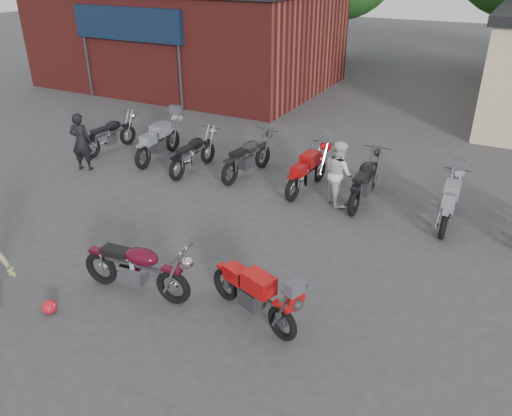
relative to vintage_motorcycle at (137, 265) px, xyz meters
The scene contains 14 objects.
ground 0.83m from the vintage_motorcycle, ahead, with size 90.00×90.00×0.00m, color #39393B.
brick_building 16.40m from the vintage_motorcycle, 121.00° to the left, with size 12.00×8.00×4.00m, color maroon.
vintage_motorcycle is the anchor object (origin of this frame).
sportbike 2.10m from the vintage_motorcycle, ahead, with size 1.86×0.61×1.08m, color red, non-canonical shape.
helmet 1.55m from the vintage_motorcycle, 131.26° to the right, with size 0.25×0.25×0.23m, color red.
person_dark 6.30m from the vintage_motorcycle, 143.12° to the left, with size 0.58×0.38×1.59m, color black.
person_light 5.32m from the vintage_motorcycle, 69.97° to the left, with size 0.75×0.58×1.54m, color silver.
row_bike_0 7.53m from the vintage_motorcycle, 135.76° to the left, with size 1.94×0.64×1.12m, color black, non-canonical shape.
row_bike_1 6.49m from the vintage_motorcycle, 124.43° to the left, with size 2.12×0.70×1.23m, color gray, non-canonical shape.
row_bike_2 5.58m from the vintage_motorcycle, 114.30° to the left, with size 1.95×0.64×1.13m, color black, non-canonical shape.
row_bike_3 5.55m from the vintage_motorcycle, 98.78° to the left, with size 2.03×0.67×1.18m, color black, non-canonical shape.
row_bike_4 5.42m from the vintage_motorcycle, 80.31° to the left, with size 1.96×0.65×1.14m, color #AE0E10, non-canonical shape.
row_bike_5 5.85m from the vintage_motorcycle, 66.22° to the left, with size 2.10×0.69×1.22m, color black, non-canonical shape.
row_bike_6 6.71m from the vintage_motorcycle, 50.12° to the left, with size 1.89×0.62×1.09m, color gray, non-canonical shape.
Camera 1 is at (4.52, -5.35, 5.26)m, focal length 35.00 mm.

